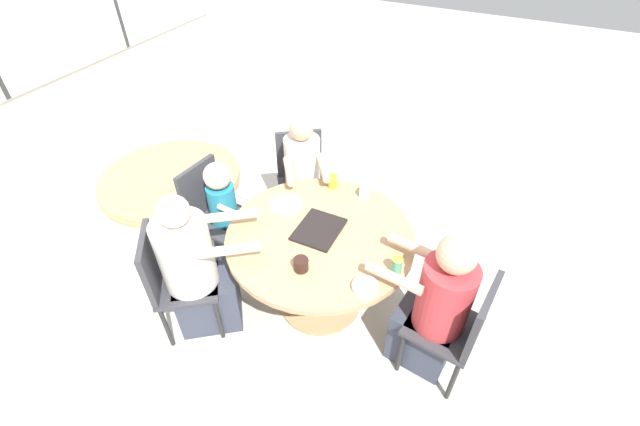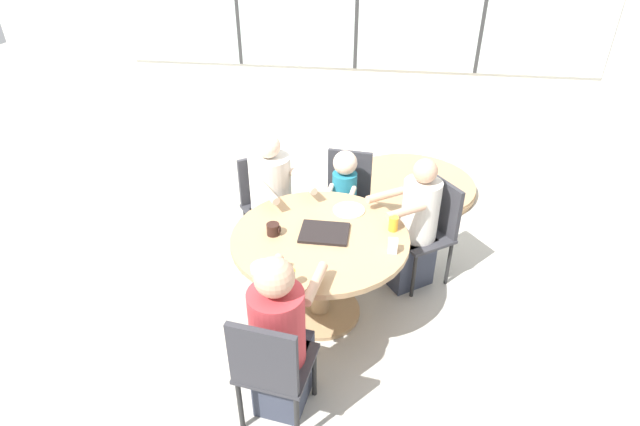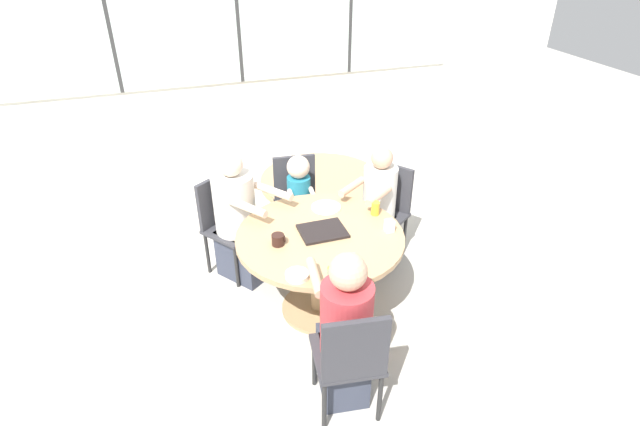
% 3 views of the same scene
% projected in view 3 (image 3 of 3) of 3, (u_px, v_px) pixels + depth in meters
% --- Properties ---
extents(ground_plane, '(16.00, 16.00, 0.00)m').
position_uv_depth(ground_plane, '(320.00, 308.00, 3.95)').
color(ground_plane, '#B2ADA3').
extents(wall_back_with_windows, '(8.40, 0.08, 2.80)m').
position_uv_depth(wall_back_with_windows, '(239.00, 47.00, 5.54)').
color(wall_back_with_windows, white).
rests_on(wall_back_with_windows, ground_plane).
extents(dining_table, '(1.22, 1.22, 0.70)m').
position_uv_depth(dining_table, '(320.00, 253.00, 3.68)').
color(dining_table, tan).
rests_on(dining_table, ground_plane).
extents(chair_for_woman_green_shirt, '(0.45, 0.45, 0.85)m').
position_uv_depth(chair_for_woman_green_shirt, '(351.00, 356.00, 2.87)').
color(chair_for_woman_green_shirt, '#333338').
rests_on(chair_for_woman_green_shirt, ground_plane).
extents(chair_for_man_blue_shirt, '(0.56, 0.56, 0.85)m').
position_uv_depth(chair_for_man_blue_shirt, '(225.00, 217.00, 4.19)').
color(chair_for_man_blue_shirt, '#333338').
rests_on(chair_for_man_blue_shirt, ground_plane).
extents(chair_for_man_teal_shirt, '(0.56, 0.56, 0.85)m').
position_uv_depth(chair_for_man_teal_shirt, '(386.00, 204.00, 4.38)').
color(chair_for_man_teal_shirt, '#333338').
rests_on(chair_for_man_teal_shirt, ground_plane).
extents(chair_for_toddler, '(0.44, 0.44, 0.85)m').
position_uv_depth(chair_for_toddler, '(296.00, 195.00, 4.52)').
color(chair_for_toddler, '#333338').
rests_on(chair_for_toddler, ground_plane).
extents(person_woman_green_shirt, '(0.38, 0.61, 1.12)m').
position_uv_depth(person_woman_green_shirt, '(345.00, 335.00, 3.00)').
color(person_woman_green_shirt, '#333847').
rests_on(person_woman_green_shirt, ground_plane).
extents(person_man_blue_shirt, '(0.63, 0.69, 1.13)m').
position_uv_depth(person_man_blue_shirt, '(239.00, 224.00, 4.10)').
color(person_man_blue_shirt, '#333847').
rests_on(person_man_blue_shirt, ground_plane).
extents(person_man_teal_shirt, '(0.58, 0.53, 1.08)m').
position_uv_depth(person_man_teal_shirt, '(376.00, 213.00, 4.27)').
color(person_man_teal_shirt, '#333847').
rests_on(person_man_teal_shirt, ground_plane).
extents(person_toddler, '(0.25, 0.40, 0.94)m').
position_uv_depth(person_toddler, '(300.00, 207.00, 4.41)').
color(person_toddler, '#333847').
rests_on(person_toddler, ground_plane).
extents(food_tray_dark, '(0.33, 0.27, 0.02)m').
position_uv_depth(food_tray_dark, '(323.00, 231.00, 3.61)').
color(food_tray_dark, black).
rests_on(food_tray_dark, dining_table).
extents(coffee_mug, '(0.09, 0.09, 0.08)m').
position_uv_depth(coffee_mug, '(278.00, 240.00, 3.46)').
color(coffee_mug, black).
rests_on(coffee_mug, dining_table).
extents(sippy_cup, '(0.06, 0.06, 0.14)m').
position_uv_depth(sippy_cup, '(332.00, 273.00, 3.09)').
color(sippy_cup, '#4CA57F').
rests_on(sippy_cup, dining_table).
extents(juice_glass, '(0.07, 0.07, 0.11)m').
position_uv_depth(juice_glass, '(375.00, 208.00, 3.81)').
color(juice_glass, gold).
rests_on(juice_glass, dining_table).
extents(milk_carton_small, '(0.06, 0.06, 0.09)m').
position_uv_depth(milk_carton_small, '(389.00, 226.00, 3.61)').
color(milk_carton_small, silver).
rests_on(milk_carton_small, dining_table).
extents(bowl_white_shallow, '(0.15, 0.15, 0.03)m').
position_uv_depth(bowl_white_shallow, '(297.00, 275.00, 3.16)').
color(bowl_white_shallow, silver).
rests_on(bowl_white_shallow, dining_table).
extents(plate_tortillas, '(0.23, 0.23, 0.01)m').
position_uv_depth(plate_tortillas, '(326.00, 207.00, 3.92)').
color(plate_tortillas, beige).
rests_on(plate_tortillas, dining_table).
extents(folded_table_stack, '(1.40, 1.40, 0.09)m').
position_uv_depth(folded_table_stack, '(321.00, 181.00, 5.76)').
color(folded_table_stack, tan).
rests_on(folded_table_stack, ground_plane).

